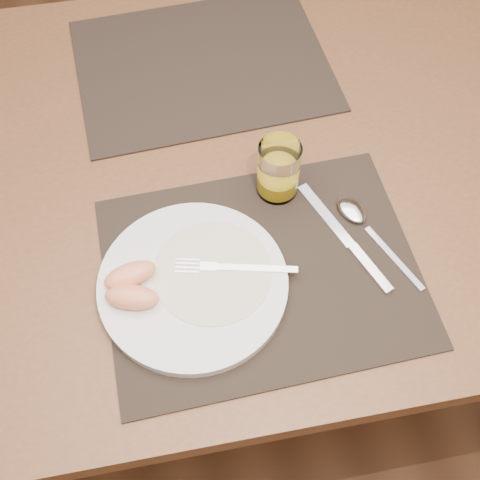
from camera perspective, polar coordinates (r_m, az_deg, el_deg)
name	(u,v)px	position (r m, az deg, el deg)	size (l,w,h in m)	color
ground	(228,334)	(1.65, -1.10, -8.94)	(5.00, 5.00, 0.00)	#57331D
table	(222,188)	(1.06, -1.69, 4.94)	(1.40, 0.90, 0.75)	brown
placemat_near	(261,271)	(0.88, 2.05, -2.95)	(0.45, 0.35, 0.00)	black
placemat_far	(202,65)	(1.15, -3.58, 16.26)	(0.45, 0.35, 0.00)	black
plate	(193,284)	(0.86, -4.48, -4.17)	(0.27, 0.27, 0.02)	white
plate_dressing	(213,271)	(0.85, -2.62, -3.00)	(0.17, 0.17, 0.00)	white
fork	(225,267)	(0.86, -1.40, -2.61)	(0.17, 0.06, 0.00)	silver
knife	(351,245)	(0.91, 10.50, -0.50)	(0.09, 0.21, 0.01)	silver
spoon	(358,216)	(0.93, 11.10, 2.21)	(0.09, 0.18, 0.01)	silver
juice_glass	(278,172)	(0.92, 3.66, 6.50)	(0.06, 0.06, 0.10)	white
grapefruit_wedges	(131,286)	(0.84, -10.29, -4.30)	(0.08, 0.09, 0.03)	#FB9466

